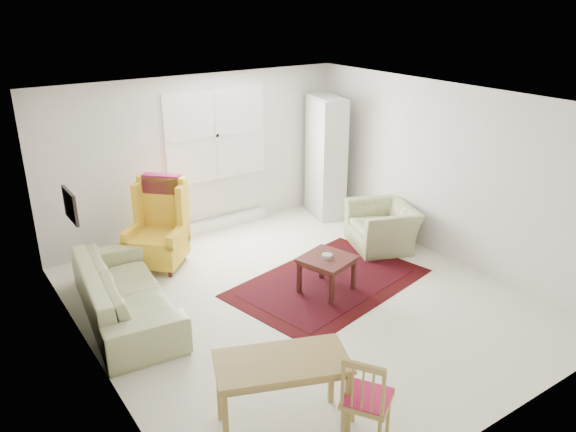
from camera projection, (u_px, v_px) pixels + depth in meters
room at (293, 202)px, 6.79m from camera, size 5.04×5.54×2.51m
rug at (328, 282)px, 7.50m from camera, size 2.84×2.14×0.03m
sofa at (124, 282)px, 6.58m from camera, size 1.15×2.36×0.92m
armchair at (383, 222)px, 8.46m from camera, size 1.18×1.25×0.79m
wingback_chair at (156, 225)px, 7.73m from camera, size 1.06×1.06×1.27m
coffee_table at (327, 274)px, 7.21m from camera, size 0.75×0.75×0.49m
stool at (156, 250)px, 7.89m from camera, size 0.41×0.41×0.49m
cabinet at (326, 157)px, 9.51m from camera, size 0.61×0.90×2.05m
desk at (282, 395)px, 4.87m from camera, size 1.27×0.95×0.72m
desk_chair at (367, 397)px, 4.72m from camera, size 0.54×0.54×0.89m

